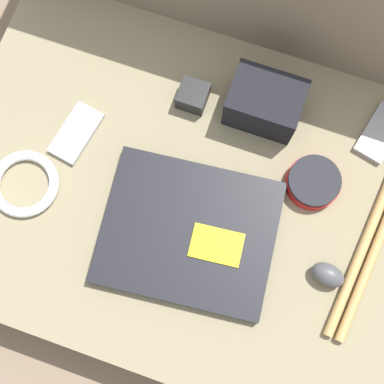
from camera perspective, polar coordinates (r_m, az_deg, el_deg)
name	(u,v)px	position (r m, az deg, el deg)	size (l,w,h in m)	color
ground_plane	(192,210)	(1.11, 0.00, -1.92)	(8.00, 8.00, 0.00)	#7A6651
couch_seat	(192,203)	(1.04, 0.00, -1.15)	(0.91, 0.65, 0.14)	#847A5B
laptop	(189,232)	(0.95, -0.34, -4.34)	(0.33, 0.28, 0.03)	black
computer_mouse	(328,275)	(0.96, 14.30, -8.56)	(0.06, 0.05, 0.04)	#4C4C51
speaker_puck	(313,182)	(0.98, 12.81, 1.03)	(0.10, 0.10, 0.03)	red
phone_silver	(380,133)	(1.06, 19.43, 5.95)	(0.08, 0.12, 0.01)	#99999E
phone_black	(76,133)	(1.02, -12.25, 6.15)	(0.07, 0.12, 0.01)	#B7B7BC
camera_pouch	(265,103)	(0.99, 7.75, 9.41)	(0.13, 0.10, 0.09)	black
charger_brick	(193,96)	(1.01, 0.10, 10.22)	(0.05, 0.05, 0.04)	black
cable_coil	(25,184)	(1.01, -17.43, 0.85)	(0.13, 0.13, 0.02)	white
drumstick_pair	(369,248)	(0.99, 18.39, -5.68)	(0.08, 0.34, 0.02)	tan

